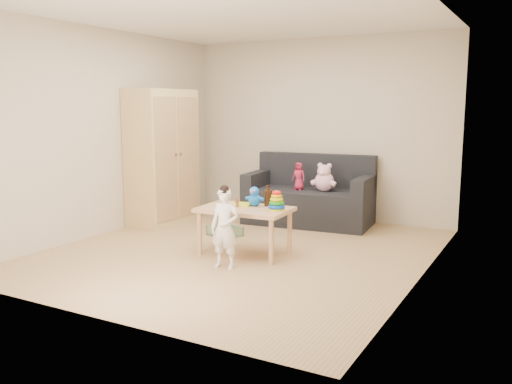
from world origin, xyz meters
The scene contains 13 objects.
room centered at (0.00, 0.00, 1.30)m, with size 4.50×4.50×4.50m.
wardrobe centered at (-1.73, 0.79, 0.93)m, with size 0.52×1.03×1.86m, color #D5BD75.
sofa centered at (0.09, 1.71, 0.24)m, with size 1.72×0.86×0.48m, color black.
play_table centered at (0.09, -0.08, 0.26)m, with size 1.00×0.63×0.52m, color tan.
storage_bin centered at (-0.56, 0.54, 0.06)m, with size 0.39×0.30×0.12m, color gray, non-canonical shape.
toddler centered at (0.18, -0.64, 0.40)m, with size 0.30×0.20×0.81m, color white.
pink_bear centered at (0.33, 1.68, 0.65)m, with size 0.28×0.24×0.33m, color #FFBBCE, non-canonical shape.
doll centered at (-0.03, 1.62, 0.67)m, with size 0.19×0.13×0.37m, color #B22142.
ring_stacker centered at (0.46, -0.05, 0.61)m, with size 0.19×0.19×0.21m.
brown_bottle centered at (0.26, 0.14, 0.62)m, with size 0.08×0.08×0.23m.
blue_plush centered at (0.13, 0.07, 0.64)m, with size 0.19×0.15×0.22m, color #1A75F0, non-canonical shape.
wooden_figure centered at (0.00, -0.09, 0.58)m, with size 0.04×0.04×0.11m, color brown, non-canonical shape.
yellow_book centered at (-0.02, 0.05, 0.53)m, with size 0.22×0.22×0.02m, color #CEDE17.
Camera 1 is at (3.02, -5.17, 1.64)m, focal length 38.00 mm.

